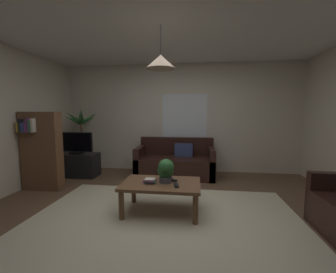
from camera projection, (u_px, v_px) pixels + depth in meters
The scene contains 18 objects.
floor at pixel (165, 218), 2.93m from camera, with size 5.45×4.85×0.02m, color brown.
rug at pixel (163, 225), 2.73m from camera, with size 3.54×2.67×0.01m, color beige.
wall_back at pixel (180, 118), 5.21m from camera, with size 5.57×0.06×2.51m, color beige.
ceiling at pixel (165, 18), 2.66m from camera, with size 5.45×4.85×0.02m, color white.
window_pane at pixel (184, 117), 5.17m from camera, with size 1.04×0.01×1.07m, color white.
couch_under_window at pixel (175, 163), 4.84m from camera, with size 1.67×0.81×0.82m.
coffee_table at pixel (161, 187), 3.06m from camera, with size 1.07×0.68×0.42m.
book_on_table_0 at pixel (150, 182), 3.02m from camera, with size 0.15×0.08×0.03m, color #387247.
book_on_table_1 at pixel (149, 181), 3.01m from camera, with size 0.15×0.11×0.02m, color #72387F.
book_on_table_2 at pixel (150, 179), 3.01m from camera, with size 0.13×0.11×0.02m, color beige.
remote_on_table_0 at pixel (172, 180), 3.14m from camera, with size 0.05×0.16×0.02m, color black.
remote_on_table_1 at pixel (176, 185), 2.91m from camera, with size 0.05×0.16×0.02m, color black.
potted_plant_on_table at pixel (166, 170), 3.05m from camera, with size 0.23×0.25×0.33m.
tv_stand at pixel (77, 165), 4.83m from camera, with size 0.90×0.44×0.50m, color black.
tv at pixel (76, 143), 4.75m from camera, with size 0.74×0.16×0.47m.
potted_palm_corner at pixel (82, 142), 5.19m from camera, with size 0.81×0.91×1.52m.
bookshelf_corner at pixel (41, 150), 3.96m from camera, with size 0.70×0.31×1.40m.
pendant_lamp at pixel (161, 62), 2.87m from camera, with size 0.39×0.39×0.55m.
Camera 1 is at (0.39, -2.77, 1.39)m, focal length 23.64 mm.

